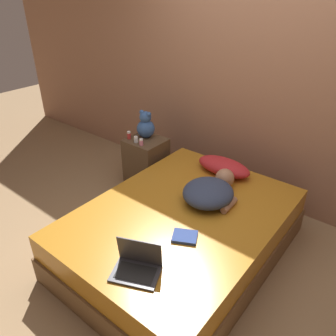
{
  "coord_description": "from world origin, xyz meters",
  "views": [
    {
      "loc": [
        1.27,
        -1.78,
        2.11
      ],
      "look_at": [
        -0.35,
        0.25,
        0.64
      ],
      "focal_mm": 35.0,
      "sensor_mm": 36.0,
      "label": 1
    }
  ],
  "objects_px": {
    "pillow": "(224,166)",
    "laptop": "(137,265)",
    "teddy_bear": "(146,126)",
    "bottle_red": "(129,135)",
    "book": "(185,237)",
    "person_lying": "(211,191)",
    "bottle_clear": "(136,139)",
    "bottle_pink": "(141,142)"
  },
  "relations": [
    {
      "from": "pillow",
      "to": "laptop",
      "type": "distance_m",
      "value": 1.47
    },
    {
      "from": "pillow",
      "to": "person_lying",
      "type": "distance_m",
      "value": 0.49
    },
    {
      "from": "book",
      "to": "person_lying",
      "type": "bearing_deg",
      "value": 102.39
    },
    {
      "from": "bottle_red",
      "to": "book",
      "type": "bearing_deg",
      "value": -30.73
    },
    {
      "from": "person_lying",
      "to": "bottle_pink",
      "type": "distance_m",
      "value": 1.05
    },
    {
      "from": "person_lying",
      "to": "book",
      "type": "height_order",
      "value": "person_lying"
    },
    {
      "from": "teddy_bear",
      "to": "bottle_clear",
      "type": "relative_size",
      "value": 4.4
    },
    {
      "from": "person_lying",
      "to": "teddy_bear",
      "type": "relative_size",
      "value": 2.04
    },
    {
      "from": "teddy_bear",
      "to": "laptop",
      "type": "bearing_deg",
      "value": -49.95
    },
    {
      "from": "pillow",
      "to": "teddy_bear",
      "type": "bearing_deg",
      "value": -177.3
    },
    {
      "from": "pillow",
      "to": "laptop",
      "type": "height_order",
      "value": "laptop"
    },
    {
      "from": "pillow",
      "to": "person_lying",
      "type": "height_order",
      "value": "person_lying"
    },
    {
      "from": "bottle_red",
      "to": "pillow",
      "type": "bearing_deg",
      "value": 10.33
    },
    {
      "from": "pillow",
      "to": "teddy_bear",
      "type": "distance_m",
      "value": 1.0
    },
    {
      "from": "pillow",
      "to": "laptop",
      "type": "bearing_deg",
      "value": -81.93
    },
    {
      "from": "bottle_pink",
      "to": "book",
      "type": "height_order",
      "value": "bottle_pink"
    },
    {
      "from": "bottle_red",
      "to": "teddy_bear",
      "type": "bearing_deg",
      "value": 53.23
    },
    {
      "from": "laptop",
      "to": "teddy_bear",
      "type": "bearing_deg",
      "value": 106.54
    },
    {
      "from": "pillow",
      "to": "bottle_red",
      "type": "height_order",
      "value": "bottle_red"
    },
    {
      "from": "person_lying",
      "to": "bottle_pink",
      "type": "relative_size",
      "value": 8.89
    },
    {
      "from": "pillow",
      "to": "bottle_red",
      "type": "bearing_deg",
      "value": -169.67
    },
    {
      "from": "person_lying",
      "to": "laptop",
      "type": "relative_size",
      "value": 1.72
    },
    {
      "from": "book",
      "to": "bottle_red",
      "type": "bearing_deg",
      "value": 149.27
    },
    {
      "from": "pillow",
      "to": "book",
      "type": "relative_size",
      "value": 2.41
    },
    {
      "from": "bottle_pink",
      "to": "bottle_clear",
      "type": "height_order",
      "value": "same"
    },
    {
      "from": "bottle_red",
      "to": "book",
      "type": "distance_m",
      "value": 1.59
    },
    {
      "from": "pillow",
      "to": "bottle_red",
      "type": "relative_size",
      "value": 6.29
    },
    {
      "from": "pillow",
      "to": "laptop",
      "type": "relative_size",
      "value": 1.51
    },
    {
      "from": "bottle_pink",
      "to": "laptop",
      "type": "bearing_deg",
      "value": -48.4
    },
    {
      "from": "pillow",
      "to": "bottle_red",
      "type": "xyz_separation_m",
      "value": [
        -1.09,
        -0.2,
        0.1
      ]
    },
    {
      "from": "bottle_red",
      "to": "laptop",
      "type": "bearing_deg",
      "value": -44.04
    },
    {
      "from": "teddy_bear",
      "to": "bottle_red",
      "type": "relative_size",
      "value": 3.52
    },
    {
      "from": "pillow",
      "to": "person_lying",
      "type": "xyz_separation_m",
      "value": [
        0.14,
        -0.47,
        0.01
      ]
    },
    {
      "from": "teddy_bear",
      "to": "bottle_red",
      "type": "xyz_separation_m",
      "value": [
        -0.11,
        -0.15,
        -0.09
      ]
    },
    {
      "from": "book",
      "to": "bottle_pink",
      "type": "bearing_deg",
      "value": 145.96
    },
    {
      "from": "bottle_red",
      "to": "book",
      "type": "xyz_separation_m",
      "value": [
        1.36,
        -0.81,
        -0.16
      ]
    },
    {
      "from": "book",
      "to": "teddy_bear",
      "type": "bearing_deg",
      "value": 142.29
    },
    {
      "from": "bottle_clear",
      "to": "book",
      "type": "xyz_separation_m",
      "value": [
        1.23,
        -0.79,
        -0.16
      ]
    },
    {
      "from": "pillow",
      "to": "bottle_pink",
      "type": "distance_m",
      "value": 0.91
    },
    {
      "from": "teddy_bear",
      "to": "pillow",
      "type": "bearing_deg",
      "value": 2.7
    },
    {
      "from": "person_lying",
      "to": "teddy_bear",
      "type": "bearing_deg",
      "value": 157.05
    },
    {
      "from": "bottle_pink",
      "to": "bottle_red",
      "type": "relative_size",
      "value": 0.81
    }
  ]
}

